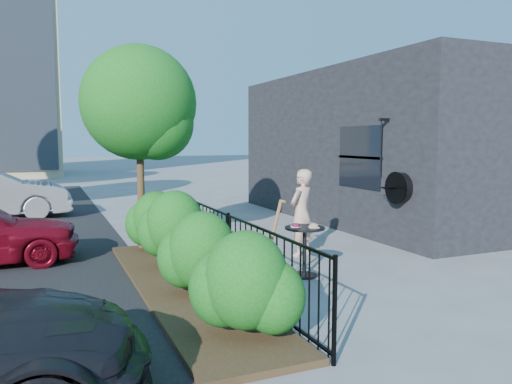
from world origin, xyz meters
name	(u,v)px	position (x,y,z in m)	size (l,w,h in m)	color
ground	(314,274)	(0.00, 0.00, 0.00)	(120.00, 120.00, 0.00)	gray
shop_building	(405,147)	(5.50, 4.50, 2.00)	(6.22, 9.00, 4.00)	black
fence	(229,248)	(-1.50, 0.00, 0.56)	(0.05, 6.05, 1.10)	black
planting_bed	(184,287)	(-2.20, 0.00, 0.04)	(1.30, 6.00, 0.08)	#382616
shrubs	(188,241)	(-2.10, 0.10, 0.70)	(1.10, 5.60, 1.24)	#135715
patio_tree	(143,110)	(-2.24, 2.76, 2.76)	(2.20, 2.20, 3.94)	#3F2B19
cafe_table	(305,242)	(-0.23, -0.07, 0.56)	(0.64, 0.64, 0.86)	black
woman	(301,213)	(0.41, 1.23, 0.82)	(0.60, 0.39, 1.65)	tan
shovel	(268,255)	(-1.26, -0.90, 0.62)	(0.48, 0.18, 1.41)	brown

